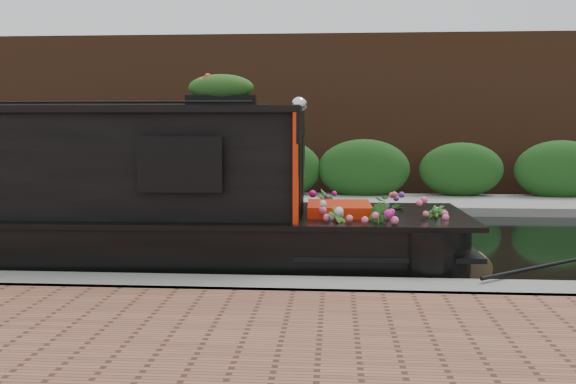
{
  "coord_description": "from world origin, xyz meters",
  "views": [
    {
      "loc": [
        1.49,
        -9.48,
        1.84
      ],
      "look_at": [
        0.84,
        -0.6,
        0.85
      ],
      "focal_mm": 40.0,
      "sensor_mm": 36.0,
      "label": 1
    }
  ],
  "objects": [
    {
      "name": "ground",
      "position": [
        0.0,
        0.0,
        0.0
      ],
      "size": [
        80.0,
        80.0,
        0.0
      ],
      "primitive_type": "plane",
      "color": "black",
      "rests_on": "ground"
    },
    {
      "name": "near_bank_coping",
      "position": [
        0.0,
        -3.3,
        0.0
      ],
      "size": [
        40.0,
        0.6,
        0.5
      ],
      "primitive_type": "cube",
      "color": "slate",
      "rests_on": "ground"
    },
    {
      "name": "far_bank_path",
      "position": [
        0.0,
        4.2,
        0.0
      ],
      "size": [
        40.0,
        2.4,
        0.34
      ],
      "primitive_type": "cube",
      "color": "gray",
      "rests_on": "ground"
    },
    {
      "name": "far_hedge",
      "position": [
        0.0,
        5.1,
        0.0
      ],
      "size": [
        40.0,
        1.1,
        2.8
      ],
      "primitive_type": "cube",
      "color": "#1C4818",
      "rests_on": "ground"
    },
    {
      "name": "far_brick_wall",
      "position": [
        0.0,
        7.2,
        0.0
      ],
      "size": [
        40.0,
        1.0,
        8.0
      ],
      "primitive_type": "cube",
      "color": "#532F1C",
      "rests_on": "ground"
    },
    {
      "name": "rope_fender",
      "position": [
        3.16,
        -1.96,
        0.15
      ],
      "size": [
        0.3,
        0.33,
        0.3
      ],
      "primitive_type": "cylinder",
      "rotation": [
        1.57,
        0.0,
        0.0
      ],
      "color": "brown",
      "rests_on": "ground"
    }
  ]
}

